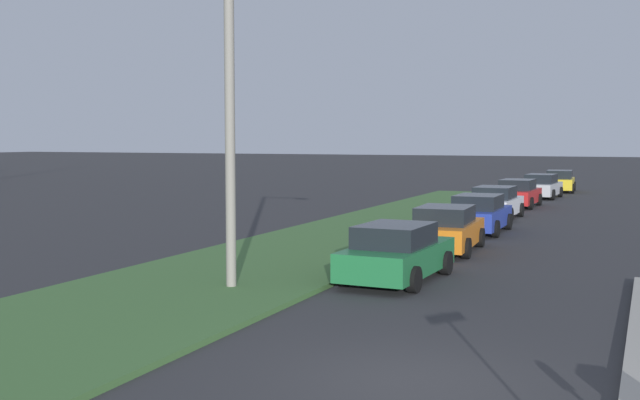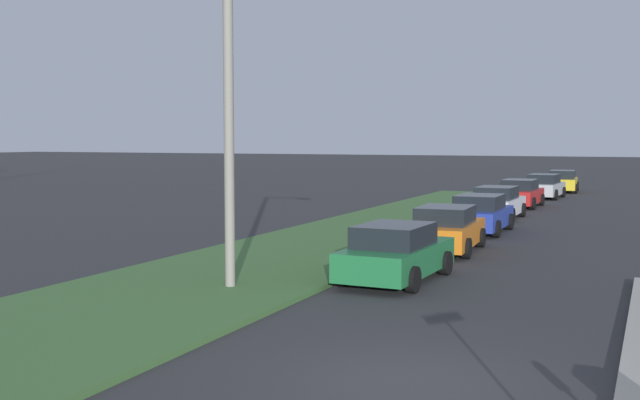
{
  "view_description": "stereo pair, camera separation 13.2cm",
  "coord_description": "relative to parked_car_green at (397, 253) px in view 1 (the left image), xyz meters",
  "views": [
    {
      "loc": [
        -10.95,
        -3.22,
        3.64
      ],
      "look_at": [
        10.09,
        5.79,
        1.81
      ],
      "focal_mm": 43.61,
      "sensor_mm": 36.0,
      "label": 1
    },
    {
      "loc": [
        -10.9,
        -3.34,
        3.64
      ],
      "look_at": [
        10.09,
        5.79,
        1.81
      ],
      "focal_mm": 43.61,
      "sensor_mm": 36.0,
      "label": 2
    }
  ],
  "objects": [
    {
      "name": "grass_median",
      "position": [
        2.15,
        4.2,
        -0.66
      ],
      "size": [
        60.0,
        6.0,
        0.12
      ],
      "primitive_type": "cube",
      "color": "#3D6633",
      "rests_on": "ground"
    },
    {
      "name": "streetlight",
      "position": [
        -2.78,
        2.87,
        3.67
      ],
      "size": [
        0.63,
        2.87,
        7.5
      ],
      "color": "gray",
      "rests_on": "ground"
    },
    {
      "name": "parked_car_silver",
      "position": [
        29.71,
        0.22,
        0.0
      ],
      "size": [
        4.4,
        2.21,
        1.47
      ],
      "rotation": [
        0.0,
        0.0,
        -0.06
      ],
      "color": "#B2B5BA",
      "rests_on": "ground"
    },
    {
      "name": "ground",
      "position": [
        -7.85,
        -2.71,
        -0.72
      ],
      "size": [
        300.0,
        300.0,
        0.0
      ],
      "primitive_type": "plane",
      "color": "#2D2D30"
    },
    {
      "name": "parked_car_yellow",
      "position": [
        35.93,
        -0.18,
        0.0
      ],
      "size": [
        4.39,
        2.2,
        1.47
      ],
      "rotation": [
        0.0,
        0.0,
        0.05
      ],
      "color": "gold",
      "rests_on": "ground"
    },
    {
      "name": "parked_car_orange",
      "position": [
        5.57,
        0.12,
        0.0
      ],
      "size": [
        4.38,
        2.18,
        1.47
      ],
      "rotation": [
        0.0,
        0.0,
        0.05
      ],
      "color": "orange",
      "rests_on": "ground"
    },
    {
      "name": "parked_car_red",
      "position": [
        22.99,
        0.57,
        0.0
      ],
      "size": [
        4.35,
        2.11,
        1.47
      ],
      "rotation": [
        0.0,
        0.0,
        -0.03
      ],
      "color": "red",
      "rests_on": "ground"
    },
    {
      "name": "parked_car_green",
      "position": [
        0.0,
        0.0,
        0.0
      ],
      "size": [
        4.36,
        2.14,
        1.47
      ],
      "rotation": [
        0.0,
        0.0,
        -0.04
      ],
      "color": "#1E6B38",
      "rests_on": "ground"
    },
    {
      "name": "parked_car_white",
      "position": [
        16.45,
        0.54,
        0.0
      ],
      "size": [
        4.33,
        2.08,
        1.47
      ],
      "rotation": [
        0.0,
        0.0,
        -0.02
      ],
      "color": "silver",
      "rests_on": "ground"
    },
    {
      "name": "parked_car_blue",
      "position": [
        11.04,
        0.18,
        0.0
      ],
      "size": [
        4.31,
        2.03,
        1.47
      ],
      "rotation": [
        0.0,
        0.0,
        -0.0
      ],
      "color": "#23389E",
      "rests_on": "ground"
    }
  ]
}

